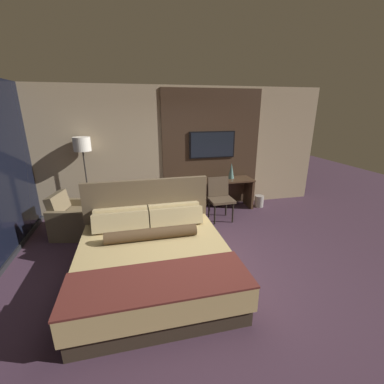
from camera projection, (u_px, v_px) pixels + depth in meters
The scene contains 10 objects.
ground_plane at pixel (205, 268), 3.93m from camera, with size 16.00×16.00×0.00m, color #3D2838.
wall_back_tv_panel at pixel (180, 150), 5.92m from camera, with size 7.20×0.09×2.80m.
bed at pixel (154, 257), 3.62m from camera, with size 2.06×2.15×1.21m.
desk at pixel (214, 189), 6.10m from camera, with size 1.84×0.53×0.72m.
tv at pixel (212, 145), 5.98m from camera, with size 1.09×0.04×0.62m.
desk_chair at pixel (220, 195), 5.54m from camera, with size 0.51×0.51×0.91m.
armchair_by_window at pixel (76, 220), 4.94m from camera, with size 0.93×0.95×0.82m.
floor_lamp at pixel (83, 151), 5.20m from camera, with size 0.34×0.34×1.78m.
vase_tall at pixel (231, 171), 6.08m from camera, with size 0.14×0.14×0.38m.
waste_bin at pixel (259, 201), 6.34m from camera, with size 0.22×0.22×0.28m.
Camera 1 is at (-0.98, -3.24, 2.33)m, focal length 24.00 mm.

